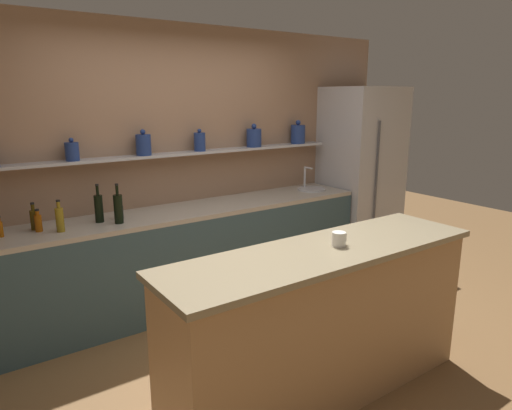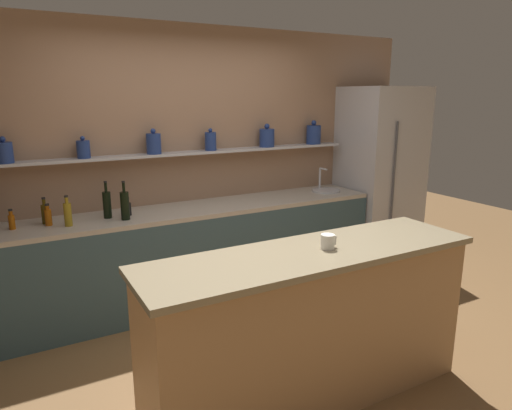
{
  "view_description": "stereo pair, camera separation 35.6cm",
  "coord_description": "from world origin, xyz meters",
  "px_view_note": "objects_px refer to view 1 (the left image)",
  "views": [
    {
      "loc": [
        -1.89,
        -2.48,
        1.95
      ],
      "look_at": [
        0.09,
        0.36,
        1.11
      ],
      "focal_mm": 32.0,
      "sensor_mm": 36.0,
      "label": 1
    },
    {
      "loc": [
        -1.58,
        -2.67,
        1.95
      ],
      "look_at": [
        0.09,
        0.36,
        1.11
      ],
      "focal_mm": 32.0,
      "sensor_mm": 36.0,
      "label": 2
    }
  ],
  "objects_px": {
    "bottle_sauce_4": "(0,228)",
    "coffee_mug": "(339,239)",
    "bottle_wine_2": "(118,208)",
    "refrigerator": "(360,175)",
    "bottle_sauce_0": "(38,222)",
    "bottle_sauce_1": "(120,211)",
    "bottle_oil_3": "(60,219)",
    "bottle_oil_6": "(34,219)",
    "bottle_wine_5": "(99,208)",
    "sink_fixture": "(311,188)"
  },
  "relations": [
    {
      "from": "refrigerator",
      "to": "sink_fixture",
      "type": "relative_size",
      "value": 6.59
    },
    {
      "from": "sink_fixture",
      "to": "bottle_sauce_4",
      "type": "xyz_separation_m",
      "value": [
        -3.05,
        0.02,
        0.05
      ]
    },
    {
      "from": "sink_fixture",
      "to": "bottle_sauce_1",
      "type": "bearing_deg",
      "value": 179.67
    },
    {
      "from": "bottle_sauce_4",
      "to": "bottle_sauce_0",
      "type": "bearing_deg",
      "value": -3.67
    },
    {
      "from": "bottle_oil_3",
      "to": "bottle_wine_5",
      "type": "relative_size",
      "value": 0.78
    },
    {
      "from": "bottle_oil_3",
      "to": "bottle_oil_6",
      "type": "xyz_separation_m",
      "value": [
        -0.15,
        0.17,
        -0.01
      ]
    },
    {
      "from": "bottle_oil_3",
      "to": "bottle_sauce_4",
      "type": "distance_m",
      "value": 0.42
    },
    {
      "from": "bottle_wine_2",
      "to": "bottle_sauce_4",
      "type": "bearing_deg",
      "value": 170.88
    },
    {
      "from": "bottle_sauce_1",
      "to": "bottle_oil_3",
      "type": "bearing_deg",
      "value": -167.98
    },
    {
      "from": "bottle_sauce_0",
      "to": "bottle_sauce_1",
      "type": "distance_m",
      "value": 0.64
    },
    {
      "from": "bottle_sauce_4",
      "to": "bottle_oil_6",
      "type": "height_order",
      "value": "bottle_oil_6"
    },
    {
      "from": "bottle_sauce_0",
      "to": "sink_fixture",
      "type": "bearing_deg",
      "value": -0.04
    },
    {
      "from": "bottle_sauce_1",
      "to": "bottle_oil_3",
      "type": "height_order",
      "value": "bottle_oil_3"
    },
    {
      "from": "bottle_oil_3",
      "to": "refrigerator",
      "type": "bearing_deg",
      "value": 0.78
    },
    {
      "from": "bottle_sauce_0",
      "to": "bottle_wine_2",
      "type": "height_order",
      "value": "bottle_wine_2"
    },
    {
      "from": "refrigerator",
      "to": "coffee_mug",
      "type": "xyz_separation_m",
      "value": [
        -2.09,
        -1.73,
        0.05
      ]
    },
    {
      "from": "sink_fixture",
      "to": "bottle_wine_2",
      "type": "relative_size",
      "value": 0.93
    },
    {
      "from": "refrigerator",
      "to": "bottle_sauce_4",
      "type": "distance_m",
      "value": 3.79
    },
    {
      "from": "refrigerator",
      "to": "bottle_wine_5",
      "type": "xyz_separation_m",
      "value": [
        -3.06,
        0.05,
        0.02
      ]
    },
    {
      "from": "sink_fixture",
      "to": "refrigerator",
      "type": "bearing_deg",
      "value": -3.77
    },
    {
      "from": "bottle_sauce_1",
      "to": "bottle_oil_6",
      "type": "height_order",
      "value": "bottle_oil_6"
    },
    {
      "from": "bottle_oil_3",
      "to": "bottle_sauce_4",
      "type": "relative_size",
      "value": 1.54
    },
    {
      "from": "bottle_wine_2",
      "to": "bottle_sauce_4",
      "type": "relative_size",
      "value": 2.04
    },
    {
      "from": "coffee_mug",
      "to": "bottle_wine_2",
      "type": "bearing_deg",
      "value": 117.01
    },
    {
      "from": "refrigerator",
      "to": "bottle_wine_2",
      "type": "relative_size",
      "value": 6.15
    },
    {
      "from": "sink_fixture",
      "to": "coffee_mug",
      "type": "relative_size",
      "value": 2.88
    },
    {
      "from": "bottle_wine_5",
      "to": "bottle_wine_2",
      "type": "bearing_deg",
      "value": -45.59
    },
    {
      "from": "bottle_sauce_4",
      "to": "bottle_wine_5",
      "type": "distance_m",
      "value": 0.73
    },
    {
      "from": "bottle_sauce_1",
      "to": "bottle_oil_3",
      "type": "relative_size",
      "value": 0.64
    },
    {
      "from": "sink_fixture",
      "to": "bottle_sauce_1",
      "type": "distance_m",
      "value": 2.15
    },
    {
      "from": "sink_fixture",
      "to": "bottle_oil_6",
      "type": "bearing_deg",
      "value": 178.49
    },
    {
      "from": "bottle_wine_5",
      "to": "coffee_mug",
      "type": "height_order",
      "value": "bottle_wine_5"
    },
    {
      "from": "refrigerator",
      "to": "bottle_sauce_4",
      "type": "relative_size",
      "value": 12.51
    },
    {
      "from": "bottle_oil_6",
      "to": "bottle_wine_5",
      "type": "bearing_deg",
      "value": -7.98
    },
    {
      "from": "bottle_wine_2",
      "to": "bottle_oil_6",
      "type": "height_order",
      "value": "bottle_wine_2"
    },
    {
      "from": "bottle_oil_6",
      "to": "coffee_mug",
      "type": "xyz_separation_m",
      "value": [
        1.45,
        -1.86,
        0.06
      ]
    },
    {
      "from": "bottle_sauce_0",
      "to": "bottle_oil_3",
      "type": "relative_size",
      "value": 0.71
    },
    {
      "from": "refrigerator",
      "to": "bottle_sauce_0",
      "type": "bearing_deg",
      "value": 179.18
    },
    {
      "from": "bottle_wine_2",
      "to": "bottle_sauce_4",
      "type": "xyz_separation_m",
      "value": [
        -0.85,
        0.14,
        -0.06
      ]
    },
    {
      "from": "sink_fixture",
      "to": "bottle_oil_6",
      "type": "relative_size",
      "value": 1.41
    },
    {
      "from": "refrigerator",
      "to": "coffee_mug",
      "type": "bearing_deg",
      "value": -140.29
    },
    {
      "from": "bottle_oil_3",
      "to": "bottle_wine_2",
      "type": "bearing_deg",
      "value": -2.97
    },
    {
      "from": "bottle_sauce_1",
      "to": "bottle_wine_5",
      "type": "distance_m",
      "value": 0.18
    },
    {
      "from": "bottle_sauce_1",
      "to": "bottle_wine_2",
      "type": "xyz_separation_m",
      "value": [
        -0.05,
        -0.13,
        0.06
      ]
    },
    {
      "from": "bottle_sauce_1",
      "to": "bottle_sauce_4",
      "type": "height_order",
      "value": "bottle_sauce_4"
    },
    {
      "from": "bottle_wine_5",
      "to": "refrigerator",
      "type": "bearing_deg",
      "value": -1.03
    },
    {
      "from": "bottle_sauce_1",
      "to": "bottle_wine_5",
      "type": "bearing_deg",
      "value": -177.98
    },
    {
      "from": "bottle_oil_6",
      "to": "coffee_mug",
      "type": "bearing_deg",
      "value": -51.97
    },
    {
      "from": "refrigerator",
      "to": "bottle_sauce_1",
      "type": "bearing_deg",
      "value": 178.79
    },
    {
      "from": "bottle_sauce_4",
      "to": "coffee_mug",
      "type": "bearing_deg",
      "value": -46.69
    }
  ]
}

